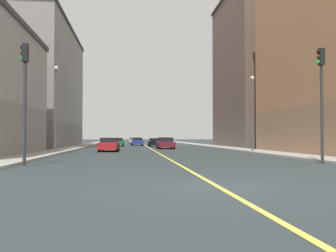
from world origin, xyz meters
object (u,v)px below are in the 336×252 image
(car_black, at_px, (155,142))
(car_green, at_px, (118,142))
(traffic_light_left_near, at_px, (321,89))
(street_lamp_right_near, at_px, (56,100))
(building_left_mid, at_px, (258,71))
(building_right_midblock, at_px, (39,87))
(street_lamp_left_near, at_px, (252,105))
(car_yellow, at_px, (164,141))
(car_red, at_px, (109,145))
(car_maroon, at_px, (165,143))
(car_blue, at_px, (137,142))
(car_white, at_px, (134,141))
(traffic_light_right_near, at_px, (25,87))

(car_black, xyz_separation_m, car_green, (-5.59, 1.10, 0.02))
(car_green, bearing_deg, traffic_light_left_near, -73.00)
(street_lamp_right_near, bearing_deg, building_left_mid, 37.68)
(building_right_midblock, relative_size, street_lamp_left_near, 3.76)
(car_yellow, relative_size, car_red, 0.98)
(traffic_light_left_near, height_order, car_green, traffic_light_left_near)
(car_maroon, bearing_deg, car_blue, 99.97)
(traffic_light_left_near, relative_size, car_white, 1.53)
(car_black, distance_m, car_green, 5.70)
(street_lamp_right_near, xyz_separation_m, car_yellow, (13.01, 44.43, -3.88))
(traffic_light_right_near, distance_m, car_blue, 43.91)
(traffic_light_right_near, xyz_separation_m, car_blue, (6.43, 43.31, -3.28))
(building_left_mid, xyz_separation_m, traffic_light_left_near, (-7.45, -31.88, -6.58))
(traffic_light_left_near, distance_m, car_maroon, 27.02)
(building_right_midblock, bearing_deg, car_black, 9.78)
(street_lamp_left_near, height_order, car_yellow, street_lamp_left_near)
(building_right_midblock, bearing_deg, car_white, 56.94)
(building_left_mid, relative_size, traffic_light_right_near, 3.48)
(car_blue, xyz_separation_m, car_white, (-0.33, 12.79, -0.00))
(building_left_mid, height_order, car_yellow, building_left_mid)
(building_right_midblock, relative_size, car_maroon, 5.87)
(car_green, bearing_deg, street_lamp_right_near, -99.63)
(building_left_mid, height_order, car_maroon, building_left_mid)
(traffic_light_right_near, xyz_separation_m, car_maroon, (9.45, 26.15, -3.25))
(traffic_light_right_near, height_order, street_lamp_left_near, street_lamp_left_near)
(street_lamp_right_near, relative_size, car_yellow, 1.61)
(car_red, bearing_deg, street_lamp_left_near, -16.73)
(building_left_mid, xyz_separation_m, car_maroon, (-13.40, -5.74, -9.91))
(traffic_light_left_near, bearing_deg, car_yellow, 93.33)
(traffic_light_left_near, height_order, car_black, traffic_light_left_near)
(street_lamp_right_near, bearing_deg, traffic_light_right_near, -85.82)
(car_yellow, relative_size, car_green, 1.13)
(building_right_midblock, distance_m, car_black, 18.34)
(car_black, bearing_deg, car_yellow, 81.24)
(building_right_midblock, xyz_separation_m, traffic_light_left_near, (22.82, -35.34, -4.33))
(car_green, bearing_deg, building_right_midblock, -160.00)
(building_right_midblock, distance_m, traffic_light_right_near, 36.38)
(street_lamp_left_near, distance_m, car_white, 42.80)
(street_lamp_right_near, bearing_deg, car_black, 68.01)
(traffic_light_right_near, distance_m, car_yellow, 59.23)
(building_left_mid, bearing_deg, car_white, 124.66)
(building_left_mid, relative_size, car_red, 4.60)
(street_lamp_left_near, bearing_deg, car_green, 117.96)
(street_lamp_left_near, bearing_deg, car_white, 104.00)
(car_yellow, bearing_deg, building_right_midblock, -130.75)
(building_right_midblock, distance_m, car_blue, 17.73)
(traffic_light_right_near, bearing_deg, street_lamp_left_near, 41.91)
(car_black, bearing_deg, traffic_light_right_near, -103.25)
(car_maroon, bearing_deg, traffic_light_left_near, -77.18)
(traffic_light_left_near, xyz_separation_m, car_yellow, (-3.37, 57.91, -3.34))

